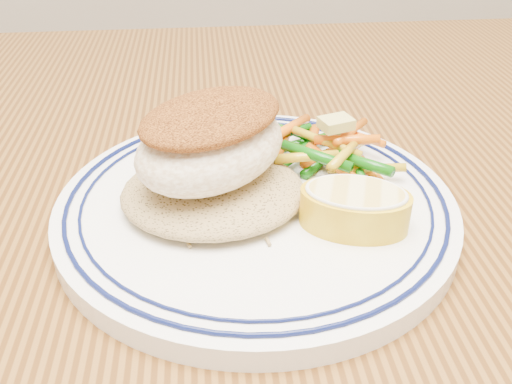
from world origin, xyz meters
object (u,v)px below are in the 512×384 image
object	(u,v)px
rice_pilaf	(213,188)
lemon_wedge	(355,206)
dining_table	(242,317)
vegetable_pile	(324,149)
fish_fillet	(211,140)
plate	(256,205)

from	to	relation	value
rice_pilaf	lemon_wedge	distance (m)	0.09
dining_table	rice_pilaf	distance (m)	0.12
rice_pilaf	vegetable_pile	xyz separation A→B (m)	(0.08, 0.04, 0.00)
fish_fillet	lemon_wedge	world-z (taller)	fish_fillet
fish_fillet	lemon_wedge	bearing A→B (deg)	-24.82
dining_table	vegetable_pile	xyz separation A→B (m)	(0.06, 0.04, 0.13)
fish_fillet	lemon_wedge	xyz separation A→B (m)	(0.09, -0.04, -0.03)
vegetable_pile	lemon_wedge	world-z (taller)	vegetable_pile
dining_table	rice_pilaf	xyz separation A→B (m)	(-0.02, -0.00, 0.12)
vegetable_pile	plate	bearing A→B (deg)	-143.65
dining_table	plate	world-z (taller)	plate
fish_fillet	vegetable_pile	size ratio (longest dim) A/B	1.21
plate	lemon_wedge	xyz separation A→B (m)	(0.06, -0.04, 0.02)
plate	vegetable_pile	world-z (taller)	vegetable_pile
fish_fillet	vegetable_pile	world-z (taller)	fish_fillet
plate	lemon_wedge	bearing A→B (deg)	-32.99
vegetable_pile	rice_pilaf	bearing A→B (deg)	-152.83
rice_pilaf	vegetable_pile	world-z (taller)	vegetable_pile
plate	vegetable_pile	bearing A→B (deg)	36.35
dining_table	vegetable_pile	bearing A→B (deg)	30.15
dining_table	lemon_wedge	distance (m)	0.15
rice_pilaf	vegetable_pile	size ratio (longest dim) A/B	1.12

